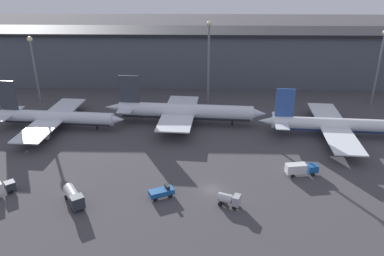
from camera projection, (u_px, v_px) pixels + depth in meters
The scene contains 12 objects.
ground at pixel (212, 190), 81.75m from camera, with size 600.00×600.00×0.00m, color #423F44.
terminal_building at pixel (208, 56), 150.63m from camera, with size 195.54×22.07×21.19m.
airplane_0 at pixel (55, 118), 110.78m from camera, with size 41.46×34.58×14.28m.
airplane_1 at pixel (184, 112), 113.64m from camera, with size 49.62×29.96×14.74m.
airplane_2 at pixel (338, 125), 105.80m from camera, with size 45.76×36.60×13.58m.
service_vehicle_0 at pixel (229, 199), 75.77m from camera, with size 4.94×3.50×2.80m.
service_vehicle_2 at pixel (74, 196), 76.24m from camera, with size 6.14×7.50×3.27m.
service_vehicle_3 at pixel (162, 192), 78.71m from camera, with size 5.67×4.25×2.65m.
service_vehicle_4 at pixel (300, 169), 86.79m from camera, with size 7.78×3.23×2.92m.
lamp_post_0 at pixel (34, 61), 127.40m from camera, with size 1.80×1.80×22.93m.
lamp_post_1 at pixel (209, 53), 124.84m from camera, with size 1.80×1.80×28.18m.
lamp_post_2 at pixel (380, 58), 124.10m from camera, with size 1.80×1.80×25.60m.
Camera 1 is at (-2.65, -69.24, 45.65)m, focal length 35.00 mm.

